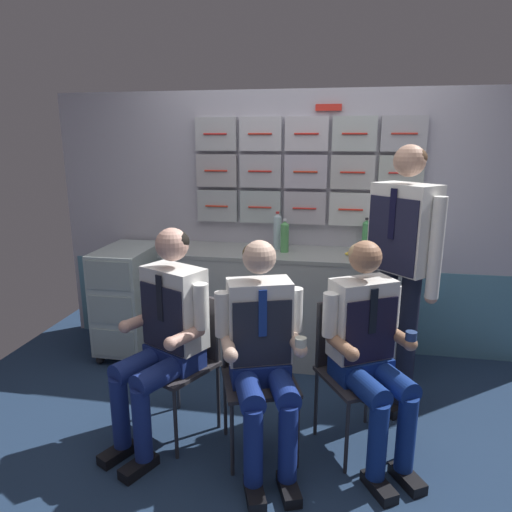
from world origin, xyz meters
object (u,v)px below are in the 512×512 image
crew_member_right (369,344)px  crew_member_standing (402,256)px  espresso_cup_small (256,248)px  crew_member_left (165,328)px  folding_chair_center (257,360)px  service_trolley (129,297)px  folding_chair_right (352,357)px  folding_chair_left (186,347)px  sparkling_bottle_green (285,237)px  crew_member_center (262,346)px  snack_banana (355,253)px

crew_member_right → crew_member_standing: (0.21, 0.55, 0.37)m
crew_member_standing → espresso_cup_small: (-1.02, 0.45, -0.10)m
crew_member_left → folding_chair_center: (0.53, 0.06, -0.18)m
crew_member_right → service_trolley: bearing=151.8°
folding_chair_right → service_trolley: bearing=154.2°
service_trolley → folding_chair_left: size_ratio=1.06×
crew_member_right → espresso_cup_small: 1.32m
crew_member_right → sparkling_bottle_green: bearing=118.4°
crew_member_right → crew_member_standing: size_ratio=0.72×
crew_member_right → folding_chair_right: bearing=120.1°
sparkling_bottle_green → crew_member_right: bearing=-61.6°
folding_chair_center → crew_member_center: bearing=-70.3°
crew_member_standing → snack_banana: bearing=116.6°
folding_chair_right → crew_member_right: size_ratio=0.69×
crew_member_left → folding_chair_right: (1.07, 0.19, -0.18)m
crew_member_standing → sparkling_bottle_green: bearing=145.4°
sparkling_bottle_green → crew_member_left: bearing=-115.5°
crew_member_left → folding_chair_right: crew_member_left is taller
crew_member_left → crew_member_right: size_ratio=1.03×
folding_chair_right → snack_banana: size_ratio=4.97×
folding_chair_center → snack_banana: size_ratio=4.97×
folding_chair_center → crew_member_right: bearing=-0.9°
crew_member_center → espresso_cup_small: 1.20m
crew_member_center → crew_member_right: crew_member_center is taller
folding_chair_left → espresso_cup_small: size_ratio=10.27×
folding_chair_left → crew_member_center: 0.58m
folding_chair_right → sparkling_bottle_green: size_ratio=3.26×
folding_chair_left → crew_member_center: size_ratio=0.68×
espresso_cup_small → crew_member_right: bearing=-51.3°
crew_member_left → crew_member_standing: size_ratio=0.74×
service_trolley → crew_member_standing: (2.10, -0.46, 0.56)m
crew_member_standing → sparkling_bottle_green: (-0.81, 0.56, -0.02)m
crew_member_left → service_trolley: bearing=124.8°
service_trolley → folding_chair_center: 1.62m
folding_chair_left → folding_chair_center: bearing=-10.1°
folding_chair_left → crew_member_standing: bearing=19.6°
service_trolley → crew_member_left: size_ratio=0.70×
crew_member_right → snack_banana: crew_member_right is taller
folding_chair_left → snack_banana: snack_banana is taller
folding_chair_left → folding_chair_right: (1.00, 0.05, 0.00)m
folding_chair_center → crew_member_standing: 1.12m
folding_chair_left → crew_member_right: crew_member_right is taller
folding_chair_left → crew_member_center: crew_member_center is taller
crew_member_center → sparkling_bottle_green: bearing=91.3°
snack_banana → sparkling_bottle_green: bearing=177.2°
crew_member_center → espresso_cup_small: crew_member_center is taller
crew_member_center → folding_chair_right: 0.59m
crew_member_right → espresso_cup_small: bearing=128.7°
crew_member_standing → crew_member_center: bearing=-138.3°
folding_chair_right → espresso_cup_small: 1.20m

